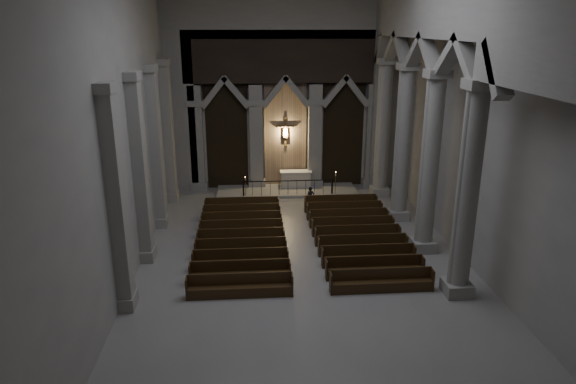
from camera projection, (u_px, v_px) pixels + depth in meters
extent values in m
plane|color=gray|center=(305.00, 269.00, 21.48)|extent=(24.00, 24.00, 0.00)
cube|color=#9B9991|center=(285.00, 90.00, 31.01)|extent=(14.00, 0.10, 12.00)
cube|color=#9B9991|center=(390.00, 267.00, 8.25)|extent=(14.00, 0.10, 12.00)
cube|color=#9B9991|center=(121.00, 130.00, 19.12)|extent=(0.10, 24.00, 12.00)
cube|color=#9B9991|center=(484.00, 125.00, 20.14)|extent=(0.10, 24.00, 12.00)
cube|color=#9A9890|center=(197.00, 139.00, 31.01)|extent=(0.80, 0.50, 6.40)
cube|color=#9A9890|center=(199.00, 185.00, 31.92)|extent=(1.05, 0.70, 0.50)
cube|color=#9A9890|center=(195.00, 103.00, 30.35)|extent=(1.00, 0.65, 0.35)
cube|color=#9A9890|center=(256.00, 138.00, 31.27)|extent=(0.80, 0.50, 6.40)
cube|color=#9A9890|center=(257.00, 184.00, 32.18)|extent=(1.05, 0.70, 0.50)
cube|color=#9A9890|center=(256.00, 103.00, 30.61)|extent=(1.00, 0.65, 0.35)
cube|color=#9A9890|center=(315.00, 137.00, 31.53)|extent=(0.80, 0.50, 6.40)
cube|color=#9A9890|center=(314.00, 183.00, 32.44)|extent=(1.05, 0.70, 0.50)
cube|color=#9A9890|center=(315.00, 102.00, 30.87)|extent=(1.00, 0.65, 0.35)
cube|color=#9A9890|center=(372.00, 136.00, 31.79)|extent=(0.80, 0.50, 6.40)
cube|color=#9A9890|center=(370.00, 182.00, 32.70)|extent=(1.05, 0.70, 0.50)
cube|color=#9A9890|center=(374.00, 101.00, 31.13)|extent=(1.00, 0.65, 0.35)
cube|color=black|center=(227.00, 132.00, 31.38)|extent=(2.60, 0.15, 7.00)
cube|color=#997C62|center=(285.00, 132.00, 31.64)|extent=(2.60, 0.15, 7.00)
cube|color=black|center=(343.00, 131.00, 31.90)|extent=(2.60, 0.15, 7.00)
cube|color=black|center=(286.00, 57.00, 29.92)|extent=(12.00, 0.50, 3.00)
cube|color=#9A9890|center=(182.00, 118.00, 30.55)|extent=(1.60, 0.50, 9.00)
cube|color=#9A9890|center=(386.00, 115.00, 31.45)|extent=(1.60, 0.50, 9.00)
cube|color=#9A9890|center=(285.00, 11.00, 29.15)|extent=(14.00, 0.50, 3.00)
plane|color=#FFE472|center=(285.00, 132.00, 31.61)|extent=(1.50, 0.00, 1.50)
cube|color=brown|center=(285.00, 132.00, 31.53)|extent=(0.13, 0.08, 1.80)
cube|color=brown|center=(285.00, 126.00, 31.42)|extent=(1.10, 0.08, 0.13)
cube|color=tan|center=(285.00, 133.00, 31.49)|extent=(0.26, 0.10, 0.60)
sphere|color=tan|center=(285.00, 126.00, 31.36)|extent=(0.17, 0.17, 0.17)
cylinder|color=tan|center=(281.00, 127.00, 31.35)|extent=(0.45, 0.08, 0.08)
cylinder|color=tan|center=(290.00, 127.00, 31.39)|extent=(0.45, 0.08, 0.08)
cube|color=#9A9890|center=(379.00, 191.00, 30.81)|extent=(1.00, 1.00, 0.50)
cylinder|color=#9A9890|center=(383.00, 129.00, 29.66)|extent=(0.70, 0.70, 7.50)
cube|color=#9A9890|center=(387.00, 61.00, 28.47)|extent=(0.95, 0.95, 0.35)
cube|color=#9A9890|center=(398.00, 214.00, 27.02)|extent=(1.00, 1.00, 0.50)
cylinder|color=#9A9890|center=(403.00, 145.00, 25.86)|extent=(0.70, 0.70, 7.50)
cube|color=#9A9890|center=(408.00, 66.00, 24.68)|extent=(0.95, 0.95, 0.35)
cube|color=#9A9890|center=(422.00, 245.00, 23.22)|extent=(1.00, 1.00, 0.50)
cylinder|color=#9A9890|center=(430.00, 165.00, 22.07)|extent=(0.70, 0.70, 7.50)
cube|color=#9A9890|center=(438.00, 74.00, 20.88)|extent=(0.95, 0.95, 0.35)
cube|color=#9A9890|center=(457.00, 288.00, 19.43)|extent=(1.00, 1.00, 0.50)
cylinder|color=#9A9890|center=(467.00, 194.00, 18.27)|extent=(0.70, 0.70, 7.50)
cube|color=#9A9890|center=(480.00, 84.00, 17.09)|extent=(0.95, 0.95, 0.35)
cube|color=#9A9890|center=(459.00, 0.00, 18.61)|extent=(0.55, 24.00, 2.80)
cube|color=#9A9890|center=(376.00, 114.00, 31.27)|extent=(0.55, 1.20, 9.20)
cube|color=#9A9890|center=(173.00, 196.00, 29.93)|extent=(0.60, 1.00, 0.50)
cube|color=#9A9890|center=(168.00, 133.00, 28.77)|extent=(0.50, 0.80, 7.50)
cube|color=#9A9890|center=(163.00, 62.00, 27.58)|extent=(0.60, 1.00, 0.35)
cube|color=#9A9890|center=(162.00, 221.00, 26.13)|extent=(0.60, 1.00, 0.50)
cube|color=#9A9890|center=(156.00, 149.00, 24.97)|extent=(0.50, 0.80, 7.50)
cube|color=#9A9890|center=(150.00, 68.00, 23.79)|extent=(0.60, 1.00, 0.35)
cube|color=#9A9890|center=(148.00, 254.00, 22.34)|extent=(0.60, 1.00, 0.50)
cube|color=#9A9890|center=(140.00, 171.00, 21.18)|extent=(0.50, 0.80, 7.50)
cube|color=#9A9890|center=(131.00, 76.00, 19.99)|extent=(0.60, 1.00, 0.35)
cube|color=#9A9890|center=(128.00, 300.00, 18.54)|extent=(0.60, 1.00, 0.50)
cube|color=#9A9890|center=(117.00, 202.00, 17.39)|extent=(0.50, 0.80, 7.50)
cube|color=#9A9890|center=(104.00, 88.00, 16.20)|extent=(0.60, 1.00, 0.35)
cube|color=#9A9890|center=(287.00, 190.00, 31.51)|extent=(8.50, 2.60, 0.15)
cube|color=beige|center=(296.00, 179.00, 31.95)|extent=(1.80, 0.70, 0.95)
cube|color=white|center=(296.00, 171.00, 31.80)|extent=(1.95, 0.78, 0.04)
cube|color=black|center=(288.00, 181.00, 30.25)|extent=(5.28, 0.05, 0.05)
cube|color=black|center=(243.00, 189.00, 30.21)|extent=(0.09, 0.09, 1.06)
cube|color=black|center=(332.00, 187.00, 30.59)|extent=(0.09, 0.09, 1.06)
cylinder|color=black|center=(252.00, 190.00, 30.25)|extent=(0.02, 0.02, 0.97)
cylinder|color=black|center=(261.00, 190.00, 30.29)|extent=(0.02, 0.02, 0.97)
cylinder|color=black|center=(270.00, 189.00, 30.33)|extent=(0.02, 0.02, 0.97)
cylinder|color=black|center=(279.00, 189.00, 30.37)|extent=(0.02, 0.02, 0.97)
cylinder|color=black|center=(288.00, 189.00, 30.41)|extent=(0.02, 0.02, 0.97)
cylinder|color=black|center=(297.00, 189.00, 30.45)|extent=(0.02, 0.02, 0.97)
cylinder|color=black|center=(306.00, 189.00, 30.48)|extent=(0.02, 0.02, 0.97)
cylinder|color=black|center=(314.00, 188.00, 30.52)|extent=(0.02, 0.02, 0.97)
cylinder|color=black|center=(323.00, 188.00, 30.56)|extent=(0.02, 0.02, 0.97)
cylinder|color=olive|center=(246.00, 197.00, 30.43)|extent=(0.22, 0.22, 0.05)
cylinder|color=olive|center=(246.00, 189.00, 30.26)|extent=(0.03, 0.03, 1.05)
cylinder|color=olive|center=(245.00, 180.00, 30.10)|extent=(0.11, 0.11, 0.02)
cylinder|color=beige|center=(245.00, 179.00, 30.07)|extent=(0.04, 0.04, 0.18)
sphere|color=#E59950|center=(245.00, 177.00, 30.04)|extent=(0.04, 0.04, 0.04)
cylinder|color=olive|center=(335.00, 195.00, 30.83)|extent=(0.25, 0.25, 0.05)
cylinder|color=olive|center=(335.00, 185.00, 30.64)|extent=(0.04, 0.04, 1.20)
cylinder|color=olive|center=(336.00, 176.00, 30.46)|extent=(0.13, 0.13, 0.02)
cylinder|color=beige|center=(336.00, 174.00, 30.42)|extent=(0.05, 0.05, 0.21)
sphere|color=#E59950|center=(336.00, 172.00, 30.38)|extent=(0.05, 0.05, 0.05)
cube|color=black|center=(242.00, 210.00, 27.78)|extent=(3.93, 0.37, 0.42)
cube|color=black|center=(242.00, 201.00, 27.81)|extent=(3.93, 0.07, 0.47)
cube|color=black|center=(205.00, 207.00, 27.57)|extent=(0.06, 0.42, 0.84)
cube|color=black|center=(278.00, 205.00, 27.86)|extent=(0.06, 0.42, 0.84)
cube|color=black|center=(341.00, 207.00, 28.17)|extent=(3.93, 0.37, 0.42)
cube|color=black|center=(340.00, 199.00, 28.20)|extent=(3.93, 0.07, 0.47)
cube|color=black|center=(305.00, 205.00, 27.96)|extent=(0.06, 0.42, 0.84)
cube|color=black|center=(376.00, 203.00, 28.25)|extent=(0.06, 0.42, 0.84)
cube|color=black|center=(242.00, 217.00, 26.71)|extent=(3.93, 0.37, 0.42)
cube|color=black|center=(242.00, 208.00, 26.74)|extent=(3.93, 0.07, 0.47)
cube|color=black|center=(204.00, 214.00, 26.50)|extent=(0.06, 0.42, 0.84)
cube|color=black|center=(280.00, 212.00, 26.79)|extent=(0.06, 0.42, 0.84)
cube|color=black|center=(344.00, 214.00, 27.10)|extent=(3.93, 0.37, 0.42)
cube|color=black|center=(344.00, 205.00, 27.13)|extent=(3.93, 0.07, 0.47)
cube|color=black|center=(307.00, 212.00, 26.89)|extent=(0.06, 0.42, 0.84)
cube|color=black|center=(381.00, 210.00, 27.18)|extent=(0.06, 0.42, 0.84)
cube|color=black|center=(242.00, 225.00, 25.64)|extent=(3.93, 0.37, 0.42)
cube|color=black|center=(242.00, 216.00, 25.67)|extent=(3.93, 0.07, 0.47)
cube|color=black|center=(202.00, 222.00, 25.44)|extent=(0.06, 0.42, 0.84)
cube|color=black|center=(281.00, 220.00, 25.72)|extent=(0.06, 0.42, 0.84)
cube|color=black|center=(348.00, 222.00, 26.03)|extent=(3.93, 0.37, 0.42)
cube|color=black|center=(348.00, 213.00, 26.07)|extent=(3.93, 0.07, 0.47)
cube|color=black|center=(310.00, 219.00, 25.83)|extent=(0.06, 0.42, 0.84)
cube|color=black|center=(387.00, 217.00, 26.11)|extent=(0.06, 0.42, 0.84)
cube|color=black|center=(242.00, 234.00, 24.58)|extent=(3.93, 0.37, 0.42)
cube|color=black|center=(241.00, 224.00, 24.61)|extent=(3.93, 0.07, 0.47)
cube|color=black|center=(200.00, 231.00, 24.37)|extent=(0.06, 0.42, 0.84)
cube|color=black|center=(282.00, 229.00, 24.65)|extent=(0.06, 0.42, 0.84)
cube|color=black|center=(353.00, 231.00, 24.97)|extent=(3.93, 0.37, 0.42)
cube|color=black|center=(352.00, 221.00, 25.00)|extent=(3.93, 0.07, 0.47)
cube|color=black|center=(313.00, 228.00, 24.76)|extent=(0.06, 0.42, 0.84)
cube|color=black|center=(393.00, 225.00, 25.04)|extent=(0.06, 0.42, 0.84)
cube|color=black|center=(241.00, 243.00, 23.51)|extent=(3.93, 0.37, 0.42)
cube|color=black|center=(241.00, 233.00, 23.54)|extent=(3.93, 0.07, 0.47)
cube|color=black|center=(198.00, 240.00, 23.30)|extent=(0.06, 0.42, 0.84)
cube|color=black|center=(284.00, 238.00, 23.58)|extent=(0.06, 0.42, 0.84)
cube|color=black|center=(357.00, 240.00, 23.90)|extent=(3.93, 0.37, 0.42)
cube|color=black|center=(357.00, 229.00, 23.93)|extent=(3.93, 0.07, 0.47)
cube|color=black|center=(316.00, 237.00, 23.69)|extent=(0.06, 0.42, 0.84)
cube|color=black|center=(399.00, 234.00, 23.98)|extent=(0.06, 0.42, 0.84)
cube|color=black|center=(241.00, 254.00, 22.44)|extent=(3.93, 0.37, 0.42)
cube|color=black|center=(241.00, 243.00, 22.47)|extent=(3.93, 0.07, 0.47)
cube|color=black|center=(195.00, 251.00, 22.23)|extent=(0.06, 0.42, 0.84)
cube|color=black|center=(286.00, 248.00, 22.52)|extent=(0.06, 0.42, 0.84)
cube|color=black|center=(363.00, 250.00, 22.83)|extent=(3.93, 0.37, 0.42)
cube|color=black|center=(362.00, 239.00, 22.86)|extent=(3.93, 0.07, 0.47)
cube|color=black|center=(319.00, 247.00, 22.62)|extent=(0.06, 0.42, 0.84)
cube|color=black|center=(406.00, 244.00, 22.91)|extent=(0.06, 0.42, 0.84)
cube|color=black|center=(241.00, 265.00, 21.37)|extent=(3.93, 0.37, 0.42)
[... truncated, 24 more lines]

